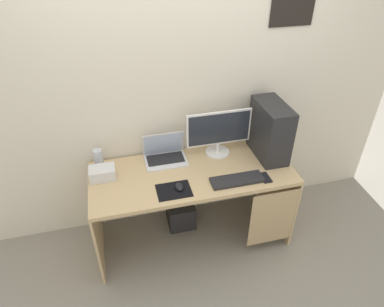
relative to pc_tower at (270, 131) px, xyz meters
The scene contains 13 objects.
ground_plane 1.20m from the pc_tower, behind, with size 8.00×8.00×0.00m, color gray.
wall_back 0.82m from the pc_tower, 156.54° to the left, with size 4.00×0.05×2.60m.
desk 0.78m from the pc_tower, behind, with size 1.65×0.69×0.74m.
pc_tower is the anchor object (origin of this frame).
monitor 0.43m from the pc_tower, 163.43° to the left, with size 0.56×0.21×0.41m.
laptop 0.90m from the pc_tower, behind, with size 0.35×0.24×0.24m.
speaker 1.44m from the pc_tower, behind, with size 0.07×0.07×0.16m, color #B7BCC6.
projector 1.41m from the pc_tower, behind, with size 0.20×0.14×0.10m, color silver.
keyboard 0.53m from the pc_tower, 142.98° to the right, with size 0.42×0.14×0.02m, color #232326.
mousepad 0.96m from the pc_tower, 162.60° to the right, with size 0.26×0.20×0.01m, color black.
mouse_left 0.91m from the pc_tower, 162.35° to the right, with size 0.06×0.10×0.03m, color black.
cell_phone 0.41m from the pc_tower, 116.09° to the right, with size 0.07×0.13×0.01m, color black.
subwoofer 1.15m from the pc_tower, behind, with size 0.25×0.25×0.25m, color #232326.
Camera 1 is at (-0.54, -2.11, 2.44)m, focal length 31.76 mm.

